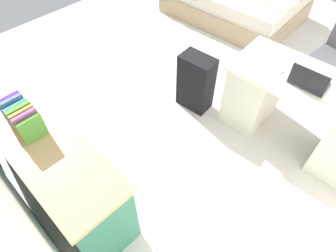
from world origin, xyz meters
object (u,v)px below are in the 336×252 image
computer_mouse (281,69)px  credenza (48,160)px  figurine_small (8,103)px  office_chair (335,63)px  bed (236,0)px  suitcase_black (196,83)px  laptop (309,82)px  desk (300,111)px

computer_mouse → credenza: bearing=60.6°
credenza → figurine_small: (0.31, 0.00, 0.44)m
office_chair → figurine_small: 3.24m
bed → suitcase_black: 2.12m
bed → credenza: bearing=101.1°
bed → suitcase_black: size_ratio=3.08×
laptop → bed: bearing=-41.6°
desk → credenza: 2.33m
laptop → office_chair: bearing=-87.1°
desk → credenza: (1.19, 2.00, 0.01)m
desk → laptop: laptop is taller
credenza → computer_mouse: size_ratio=18.00×
credenza → bed: bearing=-78.9°
laptop → figurine_small: (1.47, 1.92, 0.05)m
desk → bed: bearing=-39.7°
desk → bed: size_ratio=0.74×
credenza → computer_mouse: bearing=-115.0°
desk → figurine_small: size_ratio=13.51×
bed → figurine_small: figurine_small is taller
laptop → figurine_small: 2.42m
laptop → credenza: bearing=58.7°
suitcase_black → laptop: laptop is taller
desk → credenza: bearing=59.1°
suitcase_black → laptop: size_ratio=1.98×
desk → credenza: credenza is taller
bed → suitcase_black: (-0.88, 1.93, 0.08)m
desk → computer_mouse: bearing=12.2°
office_chair → suitcase_black: office_chair is taller
office_chair → figurine_small: office_chair is taller
computer_mouse → figurine_small: figurine_small is taller
desk → figurine_small: bearing=53.1°
office_chair → figurine_small: size_ratio=8.55×
desk → laptop: bearing=70.7°
bed → computer_mouse: 2.34m
office_chair → bed: bearing=-20.9°
suitcase_black → office_chair: bearing=-132.9°
figurine_small → credenza: bearing=-179.7°
office_chair → desk: bearing=95.2°
office_chair → computer_mouse: bearing=77.3°
credenza → bed: 3.64m
suitcase_black → figurine_small: 1.79m
credenza → laptop: 2.28m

